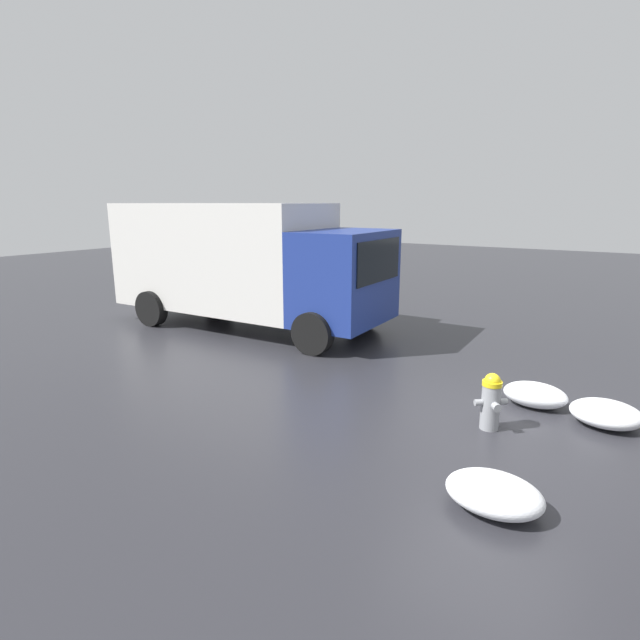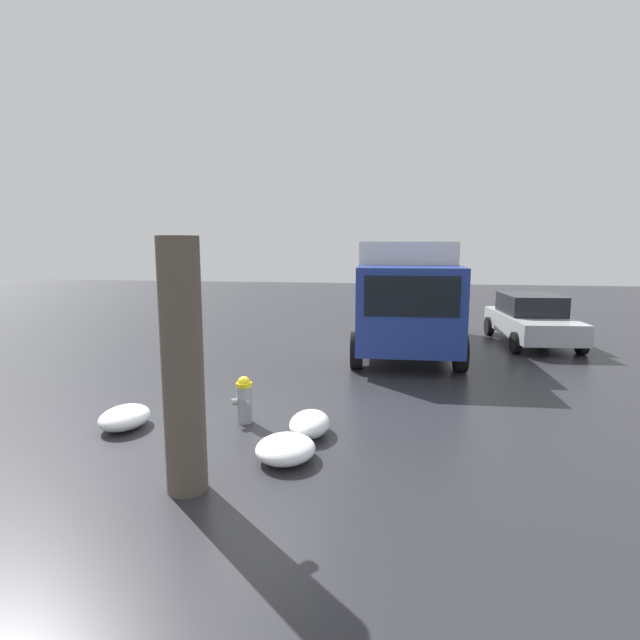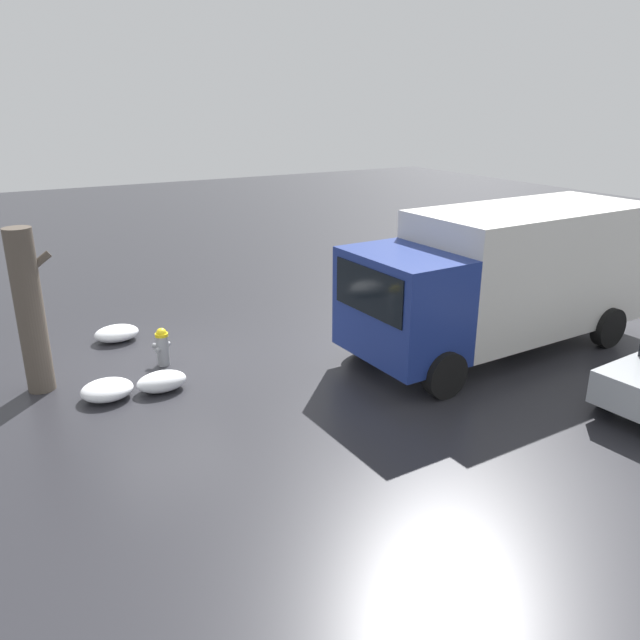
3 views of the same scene
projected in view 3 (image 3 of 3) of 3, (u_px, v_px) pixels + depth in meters
ground_plane at (164, 365)px, 13.04m from camera, size 60.00×60.00×0.00m
fire_hydrant at (162, 346)px, 12.90m from camera, size 0.42×0.39×0.81m
tree_trunk at (30, 311)px, 11.41m from camera, size 0.76×0.50×3.12m
delivery_truck at (507, 274)px, 13.44m from camera, size 7.19×2.91×3.06m
snow_pile_by_hydrant at (162, 381)px, 11.82m from camera, size 0.94×0.63×0.37m
snow_pile_curbside at (107, 390)px, 11.51m from camera, size 0.95×0.84×0.34m
snow_pile_by_tree at (117, 333)px, 14.28m from camera, size 0.99×0.76×0.35m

